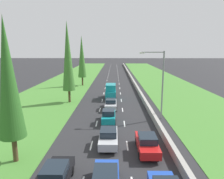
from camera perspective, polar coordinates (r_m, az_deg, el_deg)
name	(u,v)px	position (r m, az deg, el deg)	size (l,w,h in m)	color
ground_plane	(113,79)	(64.33, 0.26, 2.88)	(300.00, 300.00, 0.00)	#28282B
grass_verge_left	(72,79)	(65.65, -10.87, 2.87)	(14.00, 140.00, 0.04)	#478433
grass_verge_right	(159,79)	(65.80, 12.87, 2.80)	(14.00, 140.00, 0.04)	#478433
median_barrier	(131,78)	(64.47, 5.34, 3.23)	(0.44, 120.00, 0.85)	#9E9B93
lane_markings	(113,79)	(64.32, 0.26, 2.89)	(3.64, 116.00, 0.01)	white
silver_sedan_centre_lane	(108,137)	(20.70, -0.98, -12.90)	(1.82, 4.50, 1.64)	silver
black_sedan_left_lane	(56,176)	(15.55, -15.33, -22.14)	(1.82, 4.50, 1.64)	black
teal_hatchback_centre_lane	(109,116)	(26.52, -0.93, -7.34)	(1.74, 3.90, 1.72)	teal
silver_sedan_centre_lane_fourth	(111,104)	(32.28, -0.33, -4.00)	(1.82, 4.50, 1.64)	silver
teal_van_centre_lane	(111,91)	(38.75, -0.34, -0.54)	(1.96, 4.90, 2.82)	teal
red_sedan_right_lane	(147,143)	(19.66, 9.66, -14.42)	(1.82, 4.50, 1.64)	red
poplar_tree_nearest	(8,79)	(17.88, -26.77, 2.55)	(2.09, 2.09, 11.78)	#4C3823
poplar_tree_second	(68,56)	(36.10, -12.11, 8.93)	(2.15, 2.15, 13.90)	#4C3823
poplar_tree_third	(82,57)	(52.82, -8.33, 8.95)	(2.11, 2.11, 12.55)	#4C3823
street_light_mast	(160,80)	(27.48, 13.16, 2.46)	(3.20, 0.28, 9.00)	gray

